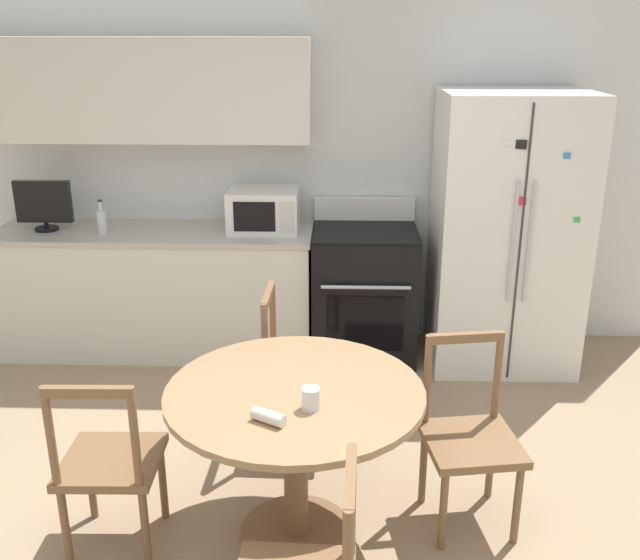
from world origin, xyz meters
name	(u,v)px	position (x,y,z in m)	size (l,w,h in m)	color
back_wall	(269,145)	(-0.30, 2.59, 1.45)	(5.20, 0.44, 2.60)	silver
kitchen_counter	(158,290)	(-1.10, 2.29, 0.45)	(2.23, 0.64, 0.90)	silver
refrigerator	(506,232)	(1.34, 2.20, 0.93)	(0.96, 0.79, 1.86)	white
oven_range	(364,292)	(0.39, 2.26, 0.47)	(0.72, 0.68, 1.08)	black
microwave	(264,210)	(-0.32, 2.32, 1.04)	(0.48, 0.39, 0.29)	white
countertop_tv	(44,204)	(-1.84, 2.27, 1.09)	(0.39, 0.16, 0.35)	black
counter_bottle	(102,221)	(-1.42, 2.18, 0.99)	(0.06, 0.06, 0.24)	silver
dining_table	(295,422)	(0.03, 0.27, 0.60)	(1.14, 1.14, 0.76)	#997551
dining_chair_far	(298,371)	(-0.01, 1.09, 0.43)	(0.43, 0.43, 0.90)	brown
dining_chair_left	(110,464)	(-0.78, 0.16, 0.43)	(0.43, 0.43, 0.90)	brown
dining_chair_right	(470,439)	(0.83, 0.42, 0.43)	(0.48, 0.48, 0.90)	brown
candle_glass	(311,400)	(0.10, 0.11, 0.80)	(0.08, 0.08, 0.09)	silver
folded_napkin	(268,417)	(-0.06, -0.01, 0.78)	(0.15, 0.12, 0.05)	silver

